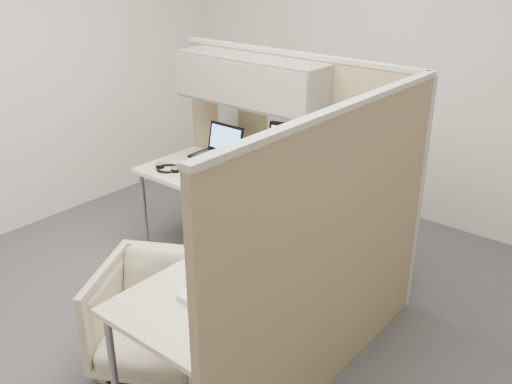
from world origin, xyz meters
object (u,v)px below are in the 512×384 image
Objects in this scene: desk at (247,223)px; keyboard at (274,209)px; monitor_left at (299,153)px; office_chair at (158,311)px.

keyboard reaches higher than desk.
desk is 0.64m from monitor_left.
desk is 0.77m from office_chair.
desk is 2.89× the size of office_chair.
monitor_left is 0.47m from keyboard.
keyboard is at bearing -90.07° from monitor_left.
office_chair is 1.41m from monitor_left.
office_chair is 1.48× the size of monitor_left.
office_chair is at bearing -97.99° from desk.
office_chair is 0.97m from keyboard.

